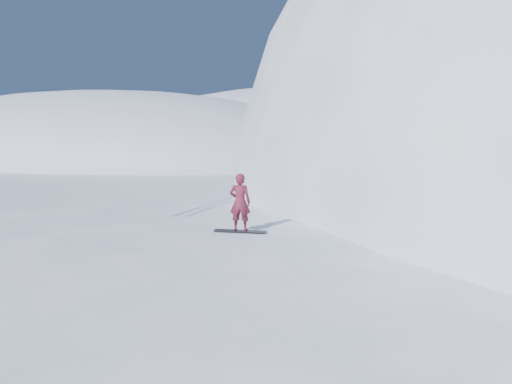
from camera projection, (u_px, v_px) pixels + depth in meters
ground at (130, 312)px, 13.79m from camera, size 400.00×400.00×0.00m
near_ridge at (213, 288)px, 15.91m from camera, size 36.00×28.00×4.80m
peak_shoulder at (508, 227)px, 26.34m from camera, size 28.00×24.00×18.00m
far_ridge_a at (91, 157)px, 99.45m from camera, size 120.00×70.00×28.00m
far_ridge_c at (307, 152)px, 128.42m from camera, size 140.00×90.00×36.00m
wind_bumps at (162, 288)px, 15.89m from camera, size 16.00×14.40×1.00m
snowboard at (240, 231)px, 13.91m from camera, size 1.62×0.81×0.03m
snowboarder at (240, 202)px, 13.79m from camera, size 0.74×0.61×1.76m
vapor_plume at (10, 164)px, 77.97m from camera, size 9.76×7.81×6.83m
board_tracks at (213, 204)px, 19.16m from camera, size 1.45×5.95×0.04m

